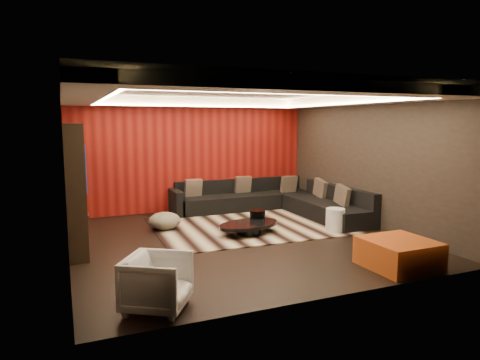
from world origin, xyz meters
name	(u,v)px	position (x,y,z in m)	size (l,w,h in m)	color
floor	(238,239)	(0.00, 0.00, -0.01)	(6.00, 6.00, 0.02)	black
ceiling	(237,89)	(0.00, 0.00, 2.81)	(6.00, 6.00, 0.02)	silver
wall_back	(192,155)	(0.00, 3.01, 1.40)	(6.00, 0.02, 2.80)	black
wall_left	(64,174)	(-3.01, 0.00, 1.40)	(0.02, 6.00, 2.80)	black
wall_right	(368,161)	(3.01, 0.00, 1.40)	(0.02, 6.00, 2.80)	black
red_feature_wall	(193,155)	(0.00, 2.97, 1.40)	(5.98, 0.05, 2.78)	#6B0C0A
soffit_back	(195,102)	(0.00, 2.70, 2.69)	(6.00, 0.60, 0.22)	silver
soffit_front	(319,84)	(0.00, -2.70, 2.69)	(6.00, 0.60, 0.22)	silver
soffit_left	(80,92)	(-2.70, 0.00, 2.69)	(0.60, 4.80, 0.22)	silver
soffit_right	(358,99)	(2.70, 0.00, 2.69)	(0.60, 4.80, 0.22)	silver
cove_back	(199,106)	(0.00, 2.36, 2.60)	(4.80, 0.08, 0.04)	#FFD899
cove_front	(305,93)	(0.00, -2.36, 2.60)	(4.80, 0.08, 0.04)	#FFD899
cove_left	(103,98)	(-2.36, 0.00, 2.60)	(0.08, 4.80, 0.04)	#FFD899
cove_right	(344,103)	(2.36, 0.00, 2.60)	(0.08, 4.80, 0.04)	#FFD899
tv_surround	(74,186)	(-2.85, 0.60, 1.10)	(0.30, 2.00, 2.20)	black
tv_screen	(83,166)	(-2.69, 0.60, 1.45)	(0.04, 1.30, 0.80)	black
tv_shelf	(85,208)	(-2.69, 0.60, 0.70)	(0.04, 1.60, 0.04)	black
rug	(249,225)	(0.62, 0.88, 0.01)	(4.00, 3.00, 0.02)	#BEAD8B
coffee_table	(249,228)	(0.32, 0.20, 0.13)	(1.32, 1.32, 0.22)	black
drum_stool	(257,219)	(0.67, 0.55, 0.21)	(0.33, 0.33, 0.38)	black
striped_pouf	(165,221)	(-1.13, 1.21, 0.20)	(0.64, 0.64, 0.35)	beige
white_side_table	(335,220)	(2.05, -0.24, 0.24)	(0.38, 0.38, 0.48)	silver
orange_ottoman	(399,254)	(1.67, -2.44, 0.22)	(0.98, 0.98, 0.43)	#B04E16
armchair	(157,283)	(-2.06, -2.50, 0.33)	(0.71, 0.73, 0.66)	silver
sectional_sofa	(274,202)	(1.73, 1.86, 0.26)	(3.65, 3.50, 0.75)	black
throw_pillows	(276,188)	(1.79, 1.89, 0.62)	(3.10, 2.74, 0.50)	tan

